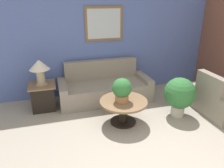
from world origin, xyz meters
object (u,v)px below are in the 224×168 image
at_px(coffee_table, 123,107).
at_px(side_table, 43,96).
at_px(couch_main, 104,88).
at_px(table_lamp, 39,67).
at_px(potted_plant_on_table, 122,89).
at_px(armchair, 221,101).
at_px(potted_plant_floor, 180,94).

distance_m(coffee_table, side_table, 1.87).
distance_m(couch_main, table_lamp, 1.60).
bearing_deg(potted_plant_on_table, armchair, -5.12).
xyz_separation_m(potted_plant_on_table, potted_plant_floor, (1.25, -0.04, -0.25)).
bearing_deg(couch_main, coffee_table, -85.39).
xyz_separation_m(coffee_table, potted_plant_on_table, (-0.04, -0.02, 0.38)).
distance_m(armchair, table_lamp, 3.96).
xyz_separation_m(couch_main, potted_plant_on_table, (0.05, -1.17, 0.45)).
relative_size(coffee_table, side_table, 1.59).
relative_size(armchair, table_lamp, 2.01).
bearing_deg(table_lamp, armchair, -19.09).
relative_size(coffee_table, potted_plant_on_table, 2.00).
bearing_deg(armchair, potted_plant_floor, 79.78).
bearing_deg(side_table, potted_plant_floor, -22.16).
bearing_deg(couch_main, side_table, -176.30).
distance_m(couch_main, potted_plant_on_table, 1.26).
height_order(armchair, coffee_table, armchair).
bearing_deg(potted_plant_floor, couch_main, 137.12).
bearing_deg(side_table, armchair, -19.09).
height_order(side_table, table_lamp, table_lamp).
xyz_separation_m(couch_main, side_table, (-1.44, -0.09, 0.01)).
bearing_deg(potted_plant_floor, side_table, 157.84).
height_order(armchair, potted_plant_floor, armchair).
relative_size(armchair, side_table, 1.89).
bearing_deg(armchair, side_table, 70.29).
bearing_deg(couch_main, table_lamp, -176.30).
xyz_separation_m(side_table, potted_plant_on_table, (1.49, -1.08, 0.44)).
bearing_deg(couch_main, potted_plant_on_table, -87.58).
bearing_deg(potted_plant_floor, armchair, -9.60).
height_order(side_table, potted_plant_floor, potted_plant_floor).
bearing_deg(potted_plant_floor, table_lamp, 157.84).
distance_m(armchair, potted_plant_floor, 0.98).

